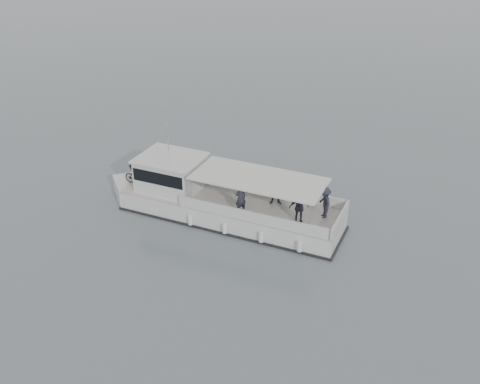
% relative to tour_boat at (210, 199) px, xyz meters
% --- Properties ---
extents(ground, '(1400.00, 1400.00, 0.00)m').
position_rel_tour_boat_xyz_m(ground, '(6.90, -3.04, -0.88)').
color(ground, slate).
rests_on(ground, ground).
extents(tour_boat, '(12.83, 4.37, 5.34)m').
position_rel_tour_boat_xyz_m(tour_boat, '(0.00, 0.00, 0.00)').
color(tour_boat, silver).
rests_on(tour_boat, ground).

